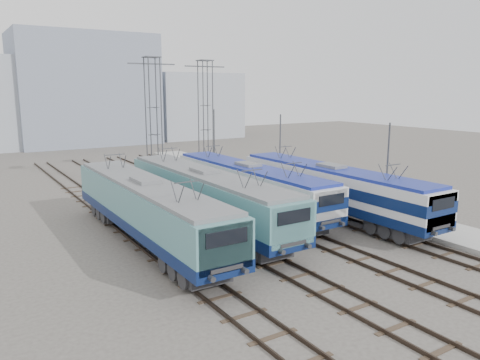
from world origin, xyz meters
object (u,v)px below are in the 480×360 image
object	(u,v)px
locomotive_far_left	(148,207)
catenary_tower_east	(206,114)
locomotive_center_left	(206,195)
locomotive_far_right	(332,186)
mast_front	(387,175)
safety_cone	(388,218)
mast_rear	(214,141)
mast_mid	(280,154)
catenary_tower_west	(154,117)
locomotive_center_right	(249,184)

from	to	relation	value
locomotive_far_left	catenary_tower_east	xyz separation A→B (m)	(13.25, 17.46, 4.31)
locomotive_center_left	catenary_tower_east	xyz separation A→B (m)	(8.75, 16.38, 4.31)
locomotive_far_right	mast_front	world-z (taller)	mast_front
safety_cone	mast_rear	bearing A→B (deg)	89.77
locomotive_center_left	mast_rear	world-z (taller)	mast_rear
catenary_tower_east	mast_mid	world-z (taller)	catenary_tower_east
locomotive_center_left	mast_rear	size ratio (longest dim) A/B	2.69
locomotive_far_right	mast_mid	distance (m)	9.01
catenary_tower_west	mast_front	size ratio (longest dim) A/B	1.71
locomotive_far_right	mast_rear	size ratio (longest dim) A/B	2.59
locomotive_far_left	catenary_tower_west	size ratio (longest dim) A/B	1.56
locomotive_far_left	locomotive_center_left	bearing A→B (deg)	13.46
catenary_tower_west	mast_rear	distance (m)	9.99
mast_mid	locomotive_center_right	bearing A→B (deg)	-143.52
locomotive_center_left	locomotive_far_right	xyz separation A→B (m)	(9.00, -2.36, -0.03)
mast_front	locomotive_center_left	bearing A→B (deg)	152.62
mast_front	mast_rear	distance (m)	24.00
locomotive_center_left	mast_front	world-z (taller)	mast_front
locomotive_center_left	locomotive_center_right	bearing A→B (deg)	20.52
locomotive_center_right	mast_front	size ratio (longest dim) A/B	2.54
mast_rear	locomotive_far_right	bearing A→B (deg)	-95.10
locomotive_center_right	safety_cone	world-z (taller)	locomotive_center_right
locomotive_far_right	safety_cone	xyz separation A→B (m)	(1.75, -3.68, -1.71)
locomotive_center_right	mast_mid	size ratio (longest dim) A/B	2.54
catenary_tower_west	catenary_tower_east	size ratio (longest dim) A/B	1.00
locomotive_far_left	catenary_tower_east	world-z (taller)	catenary_tower_east
locomotive_far_left	catenary_tower_west	bearing A→B (deg)	66.41
locomotive_far_right	catenary_tower_east	xyz separation A→B (m)	(-0.25, 18.74, 4.33)
catenary_tower_west	catenary_tower_east	world-z (taller)	same
catenary_tower_west	mast_mid	world-z (taller)	catenary_tower_west
catenary_tower_west	safety_cone	xyz separation A→B (m)	(8.50, -20.42, -6.05)
locomotive_center_left	safety_cone	bearing A→B (deg)	-29.34
mast_front	safety_cone	world-z (taller)	mast_front
locomotive_center_right	mast_front	bearing A→B (deg)	-49.00
mast_rear	locomotive_far_left	bearing A→B (deg)	-128.27
mast_mid	safety_cone	size ratio (longest dim) A/B	11.88
catenary_tower_east	mast_rear	size ratio (longest dim) A/B	1.71
locomotive_far_left	catenary_tower_east	bearing A→B (deg)	52.80
locomotive_far_left	locomotive_far_right	xyz separation A→B (m)	(13.50, -1.28, -0.02)
catenary_tower_west	catenary_tower_east	xyz separation A→B (m)	(6.50, 2.00, 0.00)
locomotive_center_right	mast_mid	bearing A→B (deg)	36.48
locomotive_center_right	mast_mid	xyz separation A→B (m)	(6.35, 4.70, 1.22)
locomotive_center_right	locomotive_far_right	size ratio (longest dim) A/B	0.98
locomotive_far_left	mast_front	distance (m)	16.05
catenary_tower_east	locomotive_center_left	bearing A→B (deg)	-118.11
mast_mid	locomotive_center_left	bearing A→B (deg)	-149.54
locomotive_center_left	mast_mid	world-z (taller)	mast_mid
mast_front	mast_mid	bearing A→B (deg)	90.00
locomotive_center_left	safety_cone	xyz separation A→B (m)	(10.75, -6.04, -1.74)
locomotive_center_left	catenary_tower_west	distance (m)	15.18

